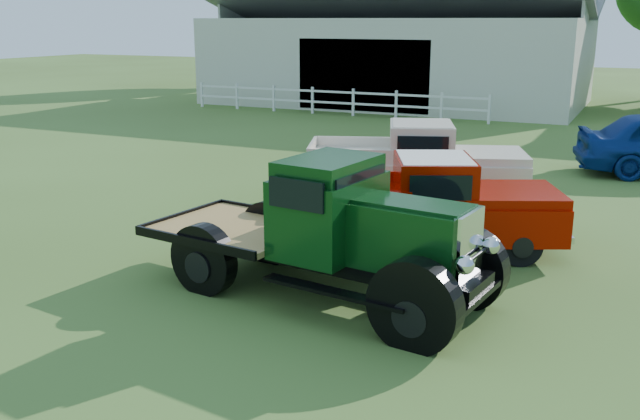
% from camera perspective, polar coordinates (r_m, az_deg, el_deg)
% --- Properties ---
extents(ground, '(120.00, 120.00, 0.00)m').
position_cam_1_polar(ground, '(11.35, -3.51, -6.44)').
color(ground, '#3D531F').
extents(shed_left, '(18.80, 10.20, 5.60)m').
position_cam_1_polar(shed_left, '(37.29, 6.35, 12.85)').
color(shed_left, beige).
rests_on(shed_left, ground).
extents(fence_rail, '(14.20, 0.16, 1.20)m').
position_cam_1_polar(fence_rail, '(32.24, 1.01, 8.69)').
color(fence_rail, white).
rests_on(fence_rail, ground).
extents(tree_a, '(6.30, 6.30, 10.50)m').
position_cam_1_polar(tree_a, '(48.17, -3.68, 16.29)').
color(tree_a, '#1E4D1B').
rests_on(tree_a, ground).
extents(vintage_flatbed, '(5.76, 2.91, 2.19)m').
position_cam_1_polar(vintage_flatbed, '(10.77, 0.23, -1.46)').
color(vintage_flatbed, '#0B3511').
rests_on(vintage_flatbed, ground).
extents(red_pickup, '(5.23, 3.72, 1.78)m').
position_cam_1_polar(red_pickup, '(13.10, 8.60, 0.46)').
color(red_pickup, '#9B0C00').
rests_on(red_pickup, ground).
extents(white_pickup, '(5.43, 3.57, 1.86)m').
position_cam_1_polar(white_pickup, '(16.42, 7.67, 3.59)').
color(white_pickup, beige).
rests_on(white_pickup, ground).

